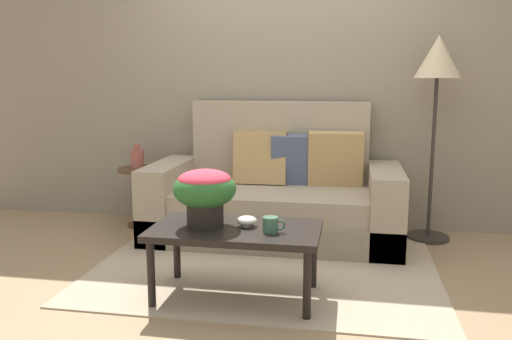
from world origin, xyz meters
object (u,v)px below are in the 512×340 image
at_px(potted_plant, 205,190).
at_px(side_table, 140,186).
at_px(couch, 276,198).
at_px(snack_bowl, 247,221).
at_px(coffee_table, 236,235).
at_px(table_vase, 137,158).
at_px(coffee_mug, 271,225).
at_px(floor_lamp, 437,73).

bearing_deg(potted_plant, side_table, 125.80).
height_order(couch, snack_bowl, couch).
xyz_separation_m(couch, coffee_table, (-0.06, -1.28, 0.06)).
xyz_separation_m(side_table, table_vase, (-0.01, -0.01, 0.25)).
bearing_deg(potted_plant, coffee_mug, -10.26).
distance_m(couch, snack_bowl, 1.26).
bearing_deg(potted_plant, snack_bowl, 3.57).
bearing_deg(floor_lamp, coffee_table, -132.33).
bearing_deg(coffee_mug, potted_plant, 169.74).
xyz_separation_m(couch, potted_plant, (-0.25, -1.27, 0.33)).
height_order(coffee_table, side_table, side_table).
xyz_separation_m(side_table, snack_bowl, (1.24, -1.36, 0.11)).
bearing_deg(side_table, couch, -4.94).
xyz_separation_m(floor_lamp, snack_bowl, (-1.25, -1.42, -0.88)).
xyz_separation_m(coffee_table, snack_bowl, (0.06, 0.03, 0.08)).
xyz_separation_m(potted_plant, snack_bowl, (0.25, 0.02, -0.18)).
relative_size(coffee_mug, snack_bowl, 1.08).
bearing_deg(snack_bowl, floor_lamp, 48.43).
height_order(floor_lamp, snack_bowl, floor_lamp).
distance_m(potted_plant, coffee_mug, 0.45).
xyz_separation_m(couch, table_vase, (-1.25, 0.09, 0.29)).
height_order(side_table, potted_plant, potted_plant).
xyz_separation_m(potted_plant, coffee_mug, (0.41, -0.07, -0.17)).
height_order(couch, coffee_mug, couch).
height_order(side_table, floor_lamp, floor_lamp).
relative_size(coffee_table, floor_lamp, 0.61).
relative_size(floor_lamp, table_vase, 7.66).
xyz_separation_m(snack_bowl, table_vase, (-1.25, 1.34, 0.14)).
bearing_deg(table_vase, couch, -4.29).
xyz_separation_m(couch, side_table, (-1.24, 0.11, 0.04)).
bearing_deg(floor_lamp, coffee_mug, -125.99).
xyz_separation_m(floor_lamp, potted_plant, (-1.51, -1.43, -0.70)).
relative_size(side_table, table_vase, 2.47).
bearing_deg(floor_lamp, table_vase, -178.40).
xyz_separation_m(coffee_table, potted_plant, (-0.19, 0.01, 0.26)).
distance_m(floor_lamp, coffee_mug, 2.06).
relative_size(coffee_mug, table_vase, 0.61).
distance_m(potted_plant, table_vase, 1.69).
distance_m(couch, coffee_table, 1.28).
bearing_deg(potted_plant, floor_lamp, 43.50).
bearing_deg(coffee_mug, floor_lamp, 54.01).
bearing_deg(snack_bowl, coffee_mug, -29.34).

